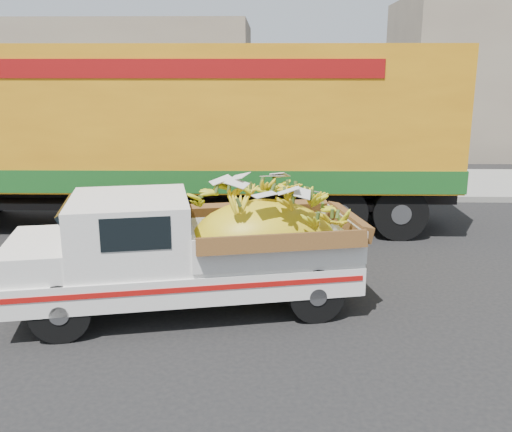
{
  "coord_description": "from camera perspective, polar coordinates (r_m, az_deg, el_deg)",
  "views": [
    {
      "loc": [
        1.75,
        -7.59,
        3.36
      ],
      "look_at": [
        1.58,
        0.85,
        1.16
      ],
      "focal_mm": 40.0,
      "sensor_mm": 36.0,
      "label": 1
    }
  ],
  "objects": [
    {
      "name": "ground",
      "position": [
        8.49,
        -10.97,
        -9.01
      ],
      "size": [
        100.0,
        100.0,
        0.0
      ],
      "primitive_type": "plane",
      "color": "black",
      "rests_on": "ground"
    },
    {
      "name": "pickup_truck",
      "position": [
        8.11,
        -4.48,
        -3.16
      ],
      "size": [
        4.99,
        2.63,
        1.66
      ],
      "rotation": [
        0.0,
        0.0,
        0.2
      ],
      "color": "black",
      "rests_on": "ground"
    },
    {
      "name": "semi_trailer",
      "position": [
        12.33,
        -8.37,
        8.67
      ],
      "size": [
        12.0,
        2.58,
        3.8
      ],
      "rotation": [
        0.0,
        0.0,
        0.0
      ],
      "color": "black",
      "rests_on": "ground"
    },
    {
      "name": "building_left",
      "position": [
        24.58,
        -22.67,
        11.48
      ],
      "size": [
        18.0,
        6.0,
        5.0
      ],
      "primitive_type": "cube",
      "color": "gray",
      "rests_on": "ground"
    },
    {
      "name": "curb",
      "position": [
        15.01,
        -5.55,
        1.88
      ],
      "size": [
        60.0,
        0.25,
        0.15
      ],
      "primitive_type": "cube",
      "color": "gray",
      "rests_on": "ground"
    },
    {
      "name": "sidewalk",
      "position": [
        17.06,
        -4.74,
        3.41
      ],
      "size": [
        60.0,
        4.0,
        0.14
      ],
      "primitive_type": "cube",
      "color": "gray",
      "rests_on": "ground"
    }
  ]
}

